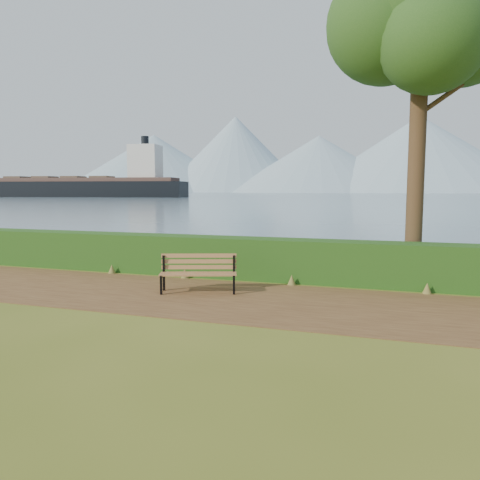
% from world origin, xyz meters
% --- Properties ---
extents(ground, '(140.00, 140.00, 0.00)m').
position_xyz_m(ground, '(0.00, 0.00, 0.00)').
color(ground, '#52601B').
rests_on(ground, ground).
extents(path, '(40.00, 3.40, 0.01)m').
position_xyz_m(path, '(0.00, 0.30, 0.01)').
color(path, '#52331C').
rests_on(path, ground).
extents(hedge, '(32.00, 0.85, 1.00)m').
position_xyz_m(hedge, '(0.00, 2.60, 0.50)').
color(hedge, '#1A4413').
rests_on(hedge, ground).
extents(water, '(700.00, 510.00, 0.00)m').
position_xyz_m(water, '(0.00, 260.00, 0.01)').
color(water, slate).
rests_on(water, ground).
extents(mountains, '(585.00, 190.00, 70.00)m').
position_xyz_m(mountains, '(-9.17, 406.05, 27.70)').
color(mountains, '#85A0B1').
rests_on(mountains, ground).
extents(bench, '(1.69, 0.97, 0.82)m').
position_xyz_m(bench, '(-0.15, 0.71, 0.47)').
color(bench, black).
rests_on(bench, ground).
extents(tree, '(4.24, 3.51, 8.19)m').
position_xyz_m(tree, '(4.22, 3.24, 6.08)').
color(tree, '#362616').
rests_on(tree, ground).
extents(cargo_ship, '(66.03, 21.07, 19.80)m').
position_xyz_m(cargo_ship, '(-85.53, 112.83, 2.95)').
color(cargo_ship, black).
rests_on(cargo_ship, ground).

